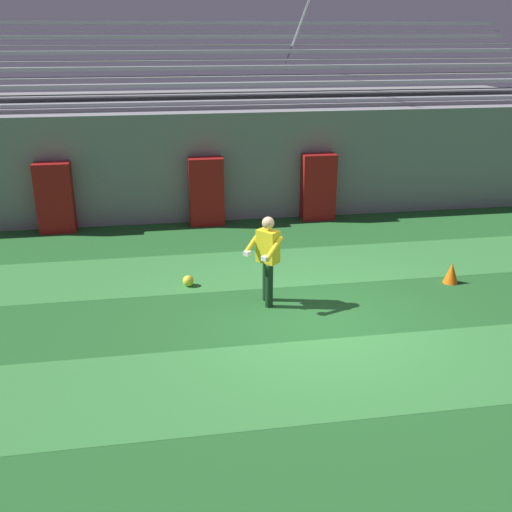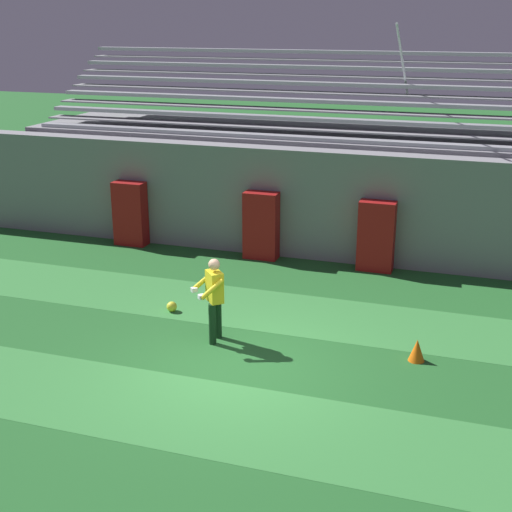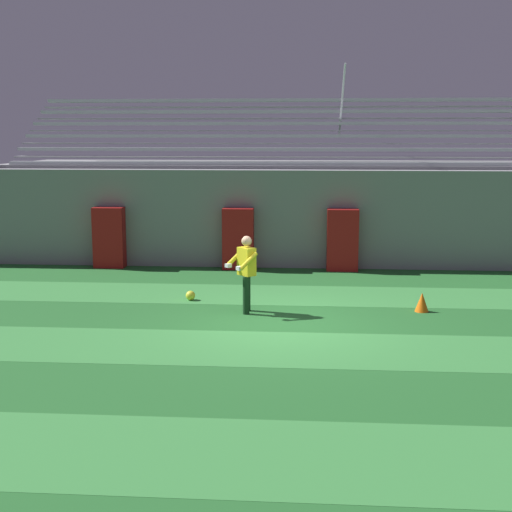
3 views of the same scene
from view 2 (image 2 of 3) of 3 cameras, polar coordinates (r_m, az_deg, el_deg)
name	(u,v)px [view 2 (image 2 of 3)]	position (r m, az deg, el deg)	size (l,w,h in m)	color
ground_plane	(238,368)	(12.88, -1.46, -8.96)	(80.00, 80.00, 0.00)	#236028
turf_stripe_mid	(203,415)	(11.54, -4.29, -12.55)	(28.00, 2.17, 0.01)	#38843D
turf_stripe_far	(280,312)	(15.19, 1.95, -4.48)	(28.00, 2.17, 0.01)	#38843D
back_wall	(323,205)	(18.25, 5.38, 4.09)	(24.00, 0.60, 2.80)	gray
padding_pillar_gate_left	(261,226)	(18.25, 0.42, 2.45)	(0.88, 0.44, 1.74)	maroon
padding_pillar_gate_right	(376,236)	(17.61, 9.60, 1.57)	(0.88, 0.44, 1.74)	maroon
padding_pillar_far_left	(130,214)	(19.67, -10.02, 3.36)	(0.88, 0.44, 1.74)	maroon
bleacher_stand	(344,179)	(20.79, 7.08, 6.14)	(18.00, 4.75, 5.83)	gray
goalkeeper	(214,295)	(13.54, -3.39, -3.12)	(0.74, 0.74, 1.67)	#143319
soccer_ball	(172,307)	(15.27, -6.76, -4.04)	(0.22, 0.22, 0.22)	yellow
traffic_cone	(417,350)	(13.37, 12.75, -7.36)	(0.30, 0.30, 0.42)	orange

